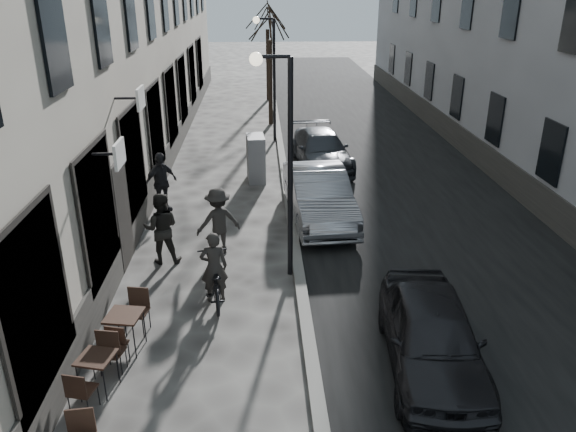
{
  "coord_description": "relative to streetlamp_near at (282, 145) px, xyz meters",
  "views": [
    {
      "loc": [
        -0.66,
        -5.7,
        6.43
      ],
      "look_at": [
        -0.09,
        5.26,
        1.8
      ],
      "focal_mm": 35.0,
      "sensor_mm": 36.0,
      "label": 1
    }
  ],
  "objects": [
    {
      "name": "road",
      "position": [
        4.02,
        10.0,
        -3.16
      ],
      "size": [
        7.3,
        60.0,
        0.0
      ],
      "primitive_type": "cube",
      "color": "black",
      "rests_on": "ground"
    },
    {
      "name": "tree_far",
      "position": [
        0.07,
        21.0,
        1.5
      ],
      "size": [
        2.4,
        2.4,
        5.7
      ],
      "color": "black",
      "rests_on": "ground"
    },
    {
      "name": "pedestrian_near",
      "position": [
        -2.91,
        0.81,
        -2.27
      ],
      "size": [
        0.89,
        0.7,
        1.78
      ],
      "primitive_type": "imported",
      "rotation": [
        0.0,
        0.0,
        3.17
      ],
      "color": "black",
      "rests_on": "ground"
    },
    {
      "name": "bistro_set_c",
      "position": [
        -3.05,
        -2.77,
        -2.7
      ],
      "size": [
        0.72,
        1.57,
        0.9
      ],
      "rotation": [
        0.0,
        0.0,
        -0.17
      ],
      "color": "black",
      "rests_on": "ground"
    },
    {
      "name": "car_far",
      "position": [
        1.78,
        8.24,
        -2.52
      ],
      "size": [
        2.21,
        4.58,
        1.29
      ],
      "primitive_type": "imported",
      "rotation": [
        0.0,
        0.0,
        0.09
      ],
      "color": "#31353A",
      "rests_on": "ground"
    },
    {
      "name": "streetlamp_far",
      "position": [
        0.0,
        12.0,
        0.0
      ],
      "size": [
        0.9,
        0.28,
        5.09
      ],
      "color": "black",
      "rests_on": "ground"
    },
    {
      "name": "utility_cabinet",
      "position": [
        -0.63,
        6.77,
        -2.37
      ],
      "size": [
        0.66,
        1.1,
        1.58
      ],
      "primitive_type": "cube",
      "rotation": [
        0.0,
        0.0,
        0.08
      ],
      "color": "slate",
      "rests_on": "ground"
    },
    {
      "name": "streetlamp_near",
      "position": [
        0.0,
        0.0,
        0.0
      ],
      "size": [
        0.9,
        0.28,
        5.09
      ],
      "color": "black",
      "rests_on": "ground"
    },
    {
      "name": "bistro_set_b",
      "position": [
        -3.27,
        -3.91,
        -2.74
      ],
      "size": [
        0.7,
        1.43,
        0.82
      ],
      "rotation": [
        0.0,
        0.0,
        -0.24
      ],
      "color": "black",
      "rests_on": "ground"
    },
    {
      "name": "bicycle",
      "position": [
        -1.51,
        -1.08,
        -2.67
      ],
      "size": [
        0.89,
        1.94,
        0.98
      ],
      "primitive_type": "imported",
      "rotation": [
        0.0,
        0.0,
        3.27
      ],
      "color": "black",
      "rests_on": "ground"
    },
    {
      "name": "cyclist_rider",
      "position": [
        -1.51,
        -1.08,
        -2.36
      ],
      "size": [
        0.63,
        0.46,
        1.6
      ],
      "primitive_type": "imported",
      "rotation": [
        0.0,
        0.0,
        3.27
      ],
      "color": "#292623",
      "rests_on": "ground"
    },
    {
      "name": "pedestrian_far",
      "position": [
        -3.43,
        4.13,
        -2.25
      ],
      "size": [
        1.09,
        1.04,
        1.81
      ],
      "primitive_type": "imported",
      "rotation": [
        0.0,
        0.0,
        0.73
      ],
      "color": "black",
      "rests_on": "ground"
    },
    {
      "name": "car_near",
      "position": [
        2.47,
        -3.58,
        -2.49
      ],
      "size": [
        1.95,
        4.08,
        1.34
      ],
      "primitive_type": "imported",
      "rotation": [
        0.0,
        0.0,
        -0.09
      ],
      "color": "black",
      "rests_on": "ground"
    },
    {
      "name": "car_mid",
      "position": [
        1.17,
        3.26,
        -2.41
      ],
      "size": [
        1.9,
        4.63,
        1.49
      ],
      "primitive_type": "imported",
      "rotation": [
        0.0,
        0.0,
        0.07
      ],
      "color": "#92949A",
      "rests_on": "ground"
    },
    {
      "name": "tree_near",
      "position": [
        0.07,
        15.0,
        1.5
      ],
      "size": [
        2.4,
        2.4,
        5.7
      ],
      "color": "black",
      "rests_on": "ground"
    },
    {
      "name": "kerb",
      "position": [
        0.37,
        10.0,
        -3.1
      ],
      "size": [
        0.25,
        60.0,
        0.12
      ],
      "primitive_type": "cube",
      "color": "slate",
      "rests_on": "ground"
    },
    {
      "name": "pedestrian_mid",
      "position": [
        -1.56,
        1.23,
        -2.29
      ],
      "size": [
        1.27,
        0.97,
        1.73
      ],
      "primitive_type": "imported",
      "rotation": [
        0.0,
        0.0,
        3.47
      ],
      "color": "#292623",
      "rests_on": "ground"
    }
  ]
}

